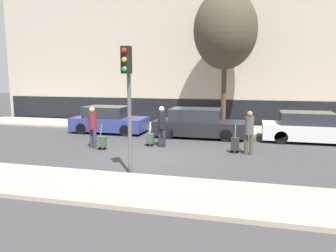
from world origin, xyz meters
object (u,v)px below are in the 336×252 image
object	(u,v)px
trolley_left	(102,142)
bare_tree_near_crossing	(225,31)
trolley_right	(235,144)
parked_car_2	(309,128)
pedestrian_center	(162,124)
parked_car_0	(109,120)
pedestrian_right	(249,130)
traffic_light	(128,85)
pedestrian_left	(93,125)
trolley_center	(150,139)
parked_car_1	(198,124)

from	to	relation	value
trolley_left	bare_tree_near_crossing	world-z (taller)	bare_tree_near_crossing
trolley_left	trolley_right	distance (m)	5.51
parked_car_2	pedestrian_center	distance (m)	7.00
trolley_left	pedestrian_center	distance (m)	2.65
parked_car_0	pedestrian_right	xyz separation A→B (m)	(7.50, -3.33, 0.32)
pedestrian_center	traffic_light	world-z (taller)	traffic_light
pedestrian_right	pedestrian_center	bearing A→B (deg)	-174.25
pedestrian_left	trolley_left	distance (m)	0.88
parked_car_0	pedestrian_right	bearing A→B (deg)	-23.95
parked_car_0	trolley_center	size ratio (longest dim) A/B	3.65
parked_car_2	pedestrian_left	bearing A→B (deg)	-157.67
parked_car_1	bare_tree_near_crossing	distance (m)	5.43
trolley_center	traffic_light	bearing A→B (deg)	-81.15
traffic_light	bare_tree_near_crossing	world-z (taller)	bare_tree_near_crossing
pedestrian_right	parked_car_1	bearing A→B (deg)	141.58
pedestrian_right	pedestrian_left	bearing A→B (deg)	-162.64
parked_car_2	pedestrian_center	bearing A→B (deg)	-156.24
parked_car_1	trolley_left	xyz separation A→B (m)	(-3.46, -3.86, -0.34)
parked_car_0	trolley_right	world-z (taller)	parked_car_0
trolley_right	trolley_center	bearing A→B (deg)	174.06
traffic_light	bare_tree_near_crossing	size ratio (longest dim) A/B	0.53
trolley_left	traffic_light	distance (m)	4.62
pedestrian_left	pedestrian_right	world-z (taller)	pedestrian_left
pedestrian_right	traffic_light	world-z (taller)	traffic_light
bare_tree_near_crossing	pedestrian_center	bearing A→B (deg)	-114.11
parked_car_2	pedestrian_center	xyz separation A→B (m)	(-6.40, -2.82, 0.36)
parked_car_1	pedestrian_center	size ratio (longest dim) A/B	2.54
trolley_center	pedestrian_right	world-z (taller)	pedestrian_right
trolley_left	trolley_center	bearing A→B (deg)	34.28
trolley_left	pedestrian_center	size ratio (longest dim) A/B	0.62
parked_car_2	pedestrian_right	bearing A→B (deg)	-129.28
trolley_right	traffic_light	bearing A→B (deg)	-128.25
bare_tree_near_crossing	traffic_light	bearing A→B (deg)	-102.89
traffic_light	parked_car_2	bearing A→B (deg)	48.26
trolley_right	bare_tree_near_crossing	distance (m)	7.45
trolley_left	pedestrian_right	bearing A→B (deg)	6.41
parked_car_2	pedestrian_left	world-z (taller)	pedestrian_left
trolley_right	bare_tree_near_crossing	bearing A→B (deg)	100.19
trolley_left	traffic_light	xyz separation A→B (m)	(2.40, -3.08, 2.47)
parked_car_0	bare_tree_near_crossing	distance (m)	8.00
parked_car_1	pedestrian_left	world-z (taller)	pedestrian_left
parked_car_0	pedestrian_left	size ratio (longest dim) A/B	2.26
parked_car_2	pedestrian_right	world-z (taller)	pedestrian_right
parked_car_2	bare_tree_near_crossing	xyz separation A→B (m)	(-4.18, 2.13, 4.86)
pedestrian_right	trolley_right	bearing A→B (deg)	-179.94
trolley_center	pedestrian_right	distance (m)	4.33
parked_car_0	bare_tree_near_crossing	world-z (taller)	bare_tree_near_crossing
pedestrian_right	trolley_right	world-z (taller)	pedestrian_right
parked_car_0	traffic_light	size ratio (longest dim) A/B	1.02
parked_car_1	traffic_light	world-z (taller)	traffic_light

